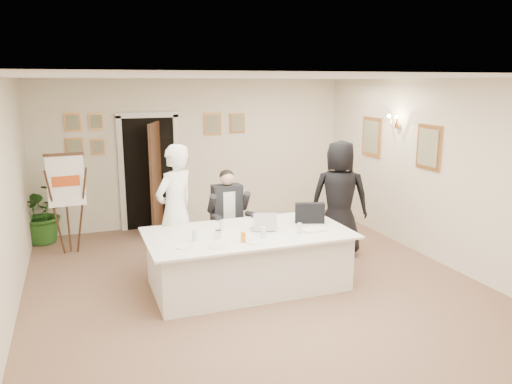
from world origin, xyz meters
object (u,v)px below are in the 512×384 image
Objects in this scene: potted_palm at (43,212)px; laptop at (262,220)px; paper_stack at (314,230)px; steel_jug at (218,234)px; standing_man at (175,210)px; conference_table at (248,259)px; oj_glass at (243,237)px; laptop_bag at (310,213)px; seated_man at (228,215)px; standing_woman at (339,198)px; flip_chart at (68,209)px.

potted_palm is 4.22m from laptop.
paper_stack is 2.84× the size of steel_jug.
standing_man is 1.28m from laptop.
conference_table is 20.94× the size of oj_glass.
paper_stack is at bearing -16.95° from conference_table.
standing_man is at bearing 159.30° from laptop.
potted_palm is 2.59× the size of laptop_bag.
standing_man reaches higher than seated_man.
standing_man is 14.64× the size of oj_glass.
standing_woman is 2.44m from steel_jug.
oj_glass is at bearing -104.68° from seated_man.
laptop_bag is (0.75, 0.07, 0.01)m from laptop.
oj_glass is (-0.26, -1.49, 0.11)m from seated_man.
laptop is 0.61m from oj_glass.
seated_man is 1.35× the size of potted_palm.
flip_chart reaches higher than seated_man.
seated_man is at bearing 17.68° from standing_woman.
laptop is at bearing -155.59° from laptop_bag.
conference_table is at bearing 51.32° from standing_woman.
seated_man is 0.89× the size of flip_chart.
steel_jug is at bearing 76.54° from standing_man.
flip_chart reaches higher than steel_jug.
flip_chart is 12.49× the size of oj_glass.
laptop_bag reaches higher than oj_glass.
standing_man is 1.01m from steel_jug.
laptop_bag is (1.79, -0.68, -0.03)m from standing_man.
conference_table is at bearing -154.14° from laptop.
standing_woman is 4.50× the size of laptop_bag.
seated_man is 1.80m from standing_woman.
flip_chart is at bearing 148.99° from seated_man.
standing_man reaches higher than potted_palm.
standing_man is 1.77× the size of potted_palm.
standing_man is 2.97m from potted_palm.
laptop_bag is 1.32× the size of paper_stack.
paper_stack is at bearing -64.55° from seated_man.
paper_stack is at bearing -5.18° from steel_jug.
flip_chart is 0.85× the size of standing_man.
laptop is at bearing 46.07° from oj_glass.
laptop_bag is 1.45m from steel_jug.
standing_man is at bearing -165.81° from seated_man.
laptop reaches higher than paper_stack.
paper_stack is 2.41× the size of oj_glass.
standing_woman is (4.09, -1.49, 0.18)m from flip_chart.
laptop_bag is at bearing 71.66° from paper_stack.
flip_chart is (-2.34, 1.14, 0.03)m from seated_man.
steel_jug is (-0.51, -1.24, 0.10)m from seated_man.
oj_glass is (2.51, -3.45, 0.30)m from potted_palm.
standing_man is 17.30× the size of steel_jug.
laptop reaches higher than conference_table.
oj_glass is at bearing -118.79° from laptop.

